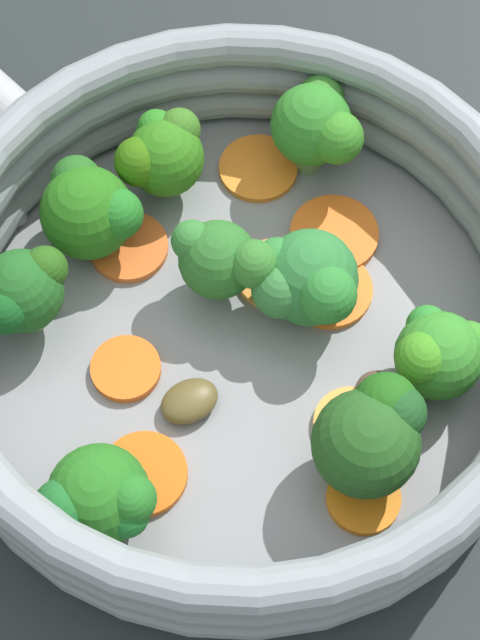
% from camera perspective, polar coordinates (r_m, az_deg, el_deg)
% --- Properties ---
extents(ground_plane, '(4.00, 4.00, 0.00)m').
position_cam_1_polar(ground_plane, '(0.51, 0.00, -1.41)').
color(ground_plane, black).
extents(skillet, '(0.26, 0.26, 0.01)m').
position_cam_1_polar(skillet, '(0.51, 0.00, -1.10)').
color(skillet, gray).
rests_on(skillet, ground_plane).
extents(skillet_rim_wall, '(0.28, 0.28, 0.06)m').
position_cam_1_polar(skillet_rim_wall, '(0.47, 0.00, 0.83)').
color(skillet_rim_wall, gray).
rests_on(skillet_rim_wall, skillet).
extents(skillet_rivet_left, '(0.01, 0.01, 0.01)m').
position_cam_1_polar(skillet_rivet_left, '(0.56, -6.37, 9.61)').
color(skillet_rivet_left, gray).
rests_on(skillet_rivet_left, skillet).
extents(skillet_rivet_right, '(0.01, 0.01, 0.01)m').
position_cam_1_polar(skillet_rivet_right, '(0.54, -11.75, 5.40)').
color(skillet_rivet_right, gray).
rests_on(skillet_rivet_right, skillet).
extents(carrot_slice_0, '(0.05, 0.05, 0.00)m').
position_cam_1_polar(carrot_slice_0, '(0.52, -5.95, 3.89)').
color(carrot_slice_0, orange).
rests_on(carrot_slice_0, skillet).
extents(carrot_slice_1, '(0.04, 0.04, 0.00)m').
position_cam_1_polar(carrot_slice_1, '(0.47, 6.60, -9.42)').
color(carrot_slice_1, orange).
rests_on(carrot_slice_1, skillet).
extents(carrot_slice_2, '(0.05, 0.05, 0.00)m').
position_cam_1_polar(carrot_slice_2, '(0.51, 4.77, 1.63)').
color(carrot_slice_2, orange).
rests_on(carrot_slice_2, skillet).
extents(carrot_slice_3, '(0.04, 0.04, 0.00)m').
position_cam_1_polar(carrot_slice_3, '(0.48, 5.98, -5.52)').
color(carrot_slice_3, '#F89936').
rests_on(carrot_slice_3, skillet).
extents(carrot_slice_4, '(0.05, 0.05, 0.00)m').
position_cam_1_polar(carrot_slice_4, '(0.55, 0.98, 8.10)').
color(carrot_slice_4, orange).
rests_on(carrot_slice_4, skillet).
extents(carrot_slice_5, '(0.04, 0.04, 0.00)m').
position_cam_1_polar(carrot_slice_5, '(0.49, -6.11, -2.60)').
color(carrot_slice_5, orange).
rests_on(carrot_slice_5, skillet).
extents(carrot_slice_6, '(0.05, 0.05, 0.00)m').
position_cam_1_polar(carrot_slice_6, '(0.51, 1.94, 2.45)').
color(carrot_slice_6, orange).
rests_on(carrot_slice_6, skillet).
extents(carrot_slice_7, '(0.05, 0.05, 0.00)m').
position_cam_1_polar(carrot_slice_7, '(0.47, -5.15, -8.17)').
color(carrot_slice_7, '#E05C11').
rests_on(carrot_slice_7, skillet).
extents(carrot_slice_8, '(0.05, 0.05, 0.01)m').
position_cam_1_polar(carrot_slice_8, '(0.53, 5.04, 4.56)').
color(carrot_slice_8, orange).
rests_on(carrot_slice_8, skillet).
extents(broccoli_floret_0, '(0.04, 0.05, 0.05)m').
position_cam_1_polar(broccoli_floret_0, '(0.49, -11.65, 1.44)').
color(broccoli_floret_0, '#6A8B53').
rests_on(broccoli_floret_0, skillet).
extents(broccoli_floret_1, '(0.05, 0.05, 0.05)m').
position_cam_1_polar(broccoli_floret_1, '(0.45, -7.63, -9.47)').
color(broccoli_floret_1, '#80B55F').
rests_on(broccoli_floret_1, skillet).
extents(broccoli_floret_2, '(0.05, 0.05, 0.05)m').
position_cam_1_polar(broccoli_floret_2, '(0.51, -8.03, 5.84)').
color(broccoli_floret_2, '#73A15A').
rests_on(broccoli_floret_2, skillet).
extents(broccoli_floret_3, '(0.04, 0.04, 0.05)m').
position_cam_1_polar(broccoli_floret_3, '(0.47, 10.50, -1.81)').
color(broccoli_floret_3, '#628754').
rests_on(broccoli_floret_3, skillet).
extents(broccoli_floret_4, '(0.05, 0.05, 0.05)m').
position_cam_1_polar(broccoli_floret_4, '(0.45, 7.07, -6.07)').
color(broccoli_floret_4, '#81A55F').
rests_on(broccoli_floret_4, skillet).
extents(broccoli_floret_5, '(0.05, 0.04, 0.05)m').
position_cam_1_polar(broccoli_floret_5, '(0.49, -1.10, 3.29)').
color(broccoli_floret_5, '#5C9546').
rests_on(broccoli_floret_5, skillet).
extents(broccoli_floret_6, '(0.04, 0.05, 0.05)m').
position_cam_1_polar(broccoli_floret_6, '(0.52, -4.19, 8.84)').
color(broccoli_floret_6, '#6E9C5D').
rests_on(broccoli_floret_6, skillet).
extents(broccoli_floret_7, '(0.05, 0.05, 0.05)m').
position_cam_1_polar(broccoli_floret_7, '(0.53, 4.35, 10.28)').
color(broccoli_floret_7, '#6B8850').
rests_on(broccoli_floret_7, skillet).
extents(broccoli_floret_8, '(0.05, 0.05, 0.05)m').
position_cam_1_polar(broccoli_floret_8, '(0.49, 3.52, 2.12)').
color(broccoli_floret_8, '#6D8B4F').
rests_on(broccoli_floret_8, skillet).
extents(mushroom_piece_0, '(0.03, 0.03, 0.01)m').
position_cam_1_polar(mushroom_piece_0, '(0.48, -2.72, -4.34)').
color(mushroom_piece_0, brown).
rests_on(mushroom_piece_0, skillet).
extents(mushroom_piece_1, '(0.04, 0.04, 0.01)m').
position_cam_1_polar(mushroom_piece_1, '(0.48, 7.92, -4.39)').
color(mushroom_piece_1, brown).
rests_on(mushroom_piece_1, skillet).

